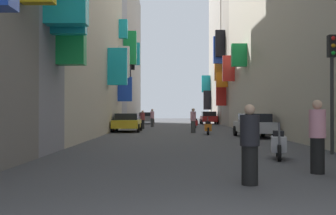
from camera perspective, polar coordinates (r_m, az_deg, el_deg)
The scene contains 18 objects.
ground_plane at distance 33.69m, azimuth 1.87°, elevation -3.05°, with size 140.00×140.00×0.00m, color #424244.
building_left_mid_c at distance 41.52m, azimuth -9.67°, elevation 10.75°, with size 7.16×4.82×19.27m.
building_left_far at distance 54.01m, azimuth -7.33°, elevation 6.93°, with size 6.74×21.13×17.05m.
building_right_mid_a at distance 47.68m, azimuth 11.21°, elevation 10.67°, with size 7.16×6.11×21.58m.
building_right_mid_c at distance 58.17m, azimuth 9.17°, elevation 8.63°, with size 7.22×13.91×21.57m.
parked_car_yellow at distance 32.15m, azimuth -5.18°, elevation -1.88°, with size 2.01×4.45×1.34m.
parked_car_grey at distance 53.72m, azimuth -2.70°, elevation -1.34°, with size 1.91×4.47×1.42m.
parked_car_red at distance 52.88m, azimuth 5.52°, elevation -1.31°, with size 2.00×3.91×1.52m.
parked_car_silver at distance 25.31m, azimuth 11.34°, elevation -2.21°, with size 1.87×4.30×1.35m.
scooter_orange at distance 27.84m, azimuth 5.41°, elevation -2.60°, with size 0.50×1.79×1.13m.
scooter_silver at distance 13.65m, azimuth 14.43°, elevation -4.64°, with size 0.65×1.76×1.13m.
scooter_red at distance 39.62m, azimuth 3.76°, elevation -2.02°, with size 0.58×1.85×1.13m.
pedestrian_crossing at distance 37.11m, azimuth -3.18°, elevation -1.62°, with size 0.42×0.42×1.58m.
pedestrian_near_left at distance 8.68m, azimuth 10.81°, elevation -4.84°, with size 0.45×0.45×1.58m.
pedestrian_near_right at distance 30.06m, azimuth 3.48°, elevation -1.72°, with size 0.47×0.47×1.70m.
pedestrian_mid_street at distance 10.67m, azimuth 19.12°, elevation -3.64°, with size 0.46×0.46×1.71m.
pedestrian_far_away at distance 42.18m, azimuth -1.91°, elevation -1.38°, with size 0.49×0.49×1.75m.
traffic_light_far_corner at distance 15.83m, azimuth 20.82°, elevation 4.29°, with size 0.26×0.34×4.04m.
Camera 1 is at (-1.00, -3.65, 1.42)m, focal length 46.62 mm.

